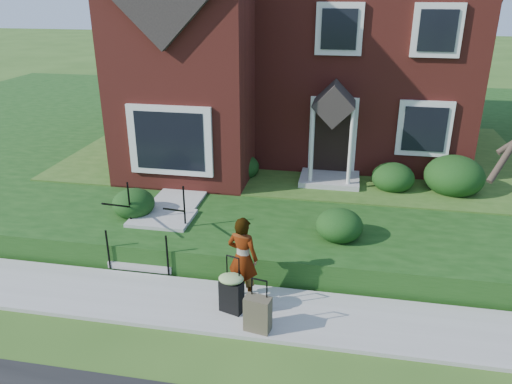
% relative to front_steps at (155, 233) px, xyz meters
% --- Properties ---
extents(ground, '(120.00, 120.00, 0.00)m').
position_rel_front_steps_xyz_m(ground, '(2.50, -1.84, -0.47)').
color(ground, '#2D5119').
rests_on(ground, ground).
extents(sidewalk, '(60.00, 1.60, 0.08)m').
position_rel_front_steps_xyz_m(sidewalk, '(2.50, -1.84, -0.43)').
color(sidewalk, '#9E9B93').
rests_on(sidewalk, ground).
extents(terrace, '(44.00, 20.00, 0.60)m').
position_rel_front_steps_xyz_m(terrace, '(6.50, 9.06, -0.17)').
color(terrace, '#143B10').
rests_on(terrace, ground).
extents(walkway, '(1.20, 6.00, 0.06)m').
position_rel_front_steps_xyz_m(walkway, '(0.00, 3.16, 0.16)').
color(walkway, '#9E9B93').
rests_on(walkway, terrace).
extents(front_steps, '(1.40, 2.02, 1.50)m').
position_rel_front_steps_xyz_m(front_steps, '(0.00, 0.00, 0.00)').
color(front_steps, '#9E9B93').
rests_on(front_steps, ground).
extents(foundation_shrubs, '(10.17, 4.47, 1.10)m').
position_rel_front_steps_xyz_m(foundation_shrubs, '(2.56, 2.89, 0.60)').
color(foundation_shrubs, black).
rests_on(foundation_shrubs, terrace).
extents(woman, '(0.68, 0.53, 1.66)m').
position_rel_front_steps_xyz_m(woman, '(2.33, -1.45, 0.43)').
color(woman, '#999999').
rests_on(woman, sidewalk).
extents(suitcase_black, '(0.55, 0.50, 1.11)m').
position_rel_front_steps_xyz_m(suitcase_black, '(2.22, -1.97, 0.04)').
color(suitcase_black, black).
rests_on(suitcase_black, sidewalk).
extents(suitcase_olive, '(0.49, 0.33, 0.98)m').
position_rel_front_steps_xyz_m(suitcase_olive, '(2.79, -2.42, -0.07)').
color(suitcase_olive, '#4E4734').
rests_on(suitcase_olive, sidewalk).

